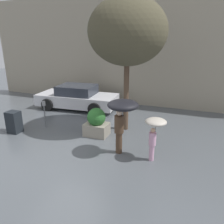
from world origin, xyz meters
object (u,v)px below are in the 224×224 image
object	(u,v)px
person_adult	(122,111)
parked_car_near	(77,98)
planter_box	(97,123)
parking_meter	(44,108)
newspaper_box	(14,122)
street_tree	(127,32)
person_child	(155,128)

from	to	relation	value
person_adult	parked_car_near	xyz separation A→B (m)	(-3.90, 3.99, -0.90)
planter_box	parked_car_near	bearing A→B (deg)	130.42
parking_meter	parked_car_near	bearing A→B (deg)	90.92
planter_box	parking_meter	xyz separation A→B (m)	(-2.45, -0.01, 0.32)
planter_box	parking_meter	world-z (taller)	parking_meter
newspaper_box	street_tree	bearing A→B (deg)	24.99
parked_car_near	street_tree	size ratio (longest dim) A/B	0.85
parked_car_near	street_tree	world-z (taller)	street_tree
planter_box	person_adult	size ratio (longest dim) A/B	0.60
planter_box	newspaper_box	size ratio (longest dim) A/B	1.26
street_tree	newspaper_box	world-z (taller)	street_tree
planter_box	street_tree	world-z (taller)	street_tree
newspaper_box	planter_box	bearing A→B (deg)	15.92
planter_box	person_adult	world-z (taller)	person_adult
parked_car_near	newspaper_box	world-z (taller)	parked_car_near
person_child	street_tree	distance (m)	3.85
person_child	street_tree	size ratio (longest dim) A/B	0.27
person_adult	street_tree	distance (m)	3.23
planter_box	parking_meter	distance (m)	2.47
planter_box	person_child	size ratio (longest dim) A/B	0.81
person_child	newspaper_box	size ratio (longest dim) A/B	1.55
person_child	parking_meter	size ratio (longest dim) A/B	1.18
person_adult	street_tree	xyz separation A→B (m)	(-0.51, 2.07, 2.42)
person_child	newspaper_box	distance (m)	5.79
newspaper_box	person_adult	bearing A→B (deg)	-1.49
parking_meter	person_child	bearing A→B (deg)	-12.14
planter_box	parked_car_near	world-z (taller)	parked_car_near
parked_car_near	parking_meter	bearing A→B (deg)	177.19
person_adult	person_child	xyz separation A→B (m)	(1.07, -0.01, -0.41)
person_adult	parking_meter	bearing A→B (deg)	179.46
person_adult	person_child	size ratio (longest dim) A/B	1.35
street_tree	planter_box	bearing A→B (deg)	-131.47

